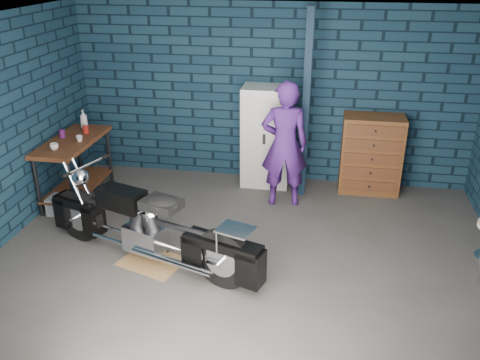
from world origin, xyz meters
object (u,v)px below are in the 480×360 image
object	(u,v)px
motorcycle	(149,222)
tool_chest	(371,155)
storage_bin	(64,205)
locker	(266,137)
workbench	(76,169)
person	(284,145)

from	to	relation	value
motorcycle	tool_chest	world-z (taller)	tool_chest
storage_bin	locker	distance (m)	3.09
workbench	person	world-z (taller)	person
motorcycle	tool_chest	distance (m)	3.56
workbench	locker	xyz separation A→B (m)	(2.65, 0.98, 0.31)
storage_bin	locker	xyz separation A→B (m)	(2.63, 1.48, 0.65)
motorcycle	storage_bin	xyz separation A→B (m)	(-1.60, 0.96, -0.41)
person	storage_bin	size ratio (longest dim) A/B	4.52
storage_bin	tool_chest	xyz separation A→B (m)	(4.20, 1.48, 0.46)
locker	tool_chest	world-z (taller)	locker
locker	motorcycle	bearing A→B (deg)	-112.85
locker	tool_chest	distance (m)	1.58
workbench	storage_bin	distance (m)	0.60
tool_chest	person	bearing A→B (deg)	-152.63
motorcycle	locker	distance (m)	2.66
storage_bin	tool_chest	distance (m)	4.48
workbench	storage_bin	bearing A→B (deg)	-87.71
motorcycle	locker	size ratio (longest dim) A/B	1.58
workbench	motorcycle	world-z (taller)	motorcycle
workbench	person	distance (m)	3.03
person	tool_chest	distance (m)	1.43
workbench	tool_chest	world-z (taller)	tool_chest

